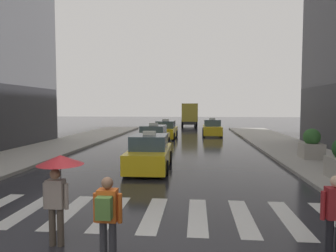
{
  "coord_description": "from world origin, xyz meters",
  "views": [
    {
      "loc": [
        1.75,
        -5.02,
        2.95
      ],
      "look_at": [
        0.52,
        8.0,
        2.1
      ],
      "focal_mm": 32.27,
      "sensor_mm": 36.0,
      "label": 1
    }
  ],
  "objects_px": {
    "taxi_lead": "(150,154)",
    "pedestrian_with_handbag": "(336,213)",
    "pedestrian_with_umbrella": "(59,175)",
    "taxi_third": "(166,131)",
    "planter_mid_block": "(312,145)",
    "taxi_second": "(154,138)",
    "pedestrian_with_backpack": "(107,214)",
    "taxi_fourth": "(212,128)",
    "box_truck": "(189,114)"
  },
  "relations": [
    {
      "from": "taxi_lead",
      "to": "pedestrian_with_umbrella",
      "type": "relative_size",
      "value": 2.36
    },
    {
      "from": "box_truck",
      "to": "pedestrian_with_backpack",
      "type": "bearing_deg",
      "value": -90.83
    },
    {
      "from": "pedestrian_with_backpack",
      "to": "planter_mid_block",
      "type": "distance_m",
      "value": 13.99
    },
    {
      "from": "box_truck",
      "to": "taxi_second",
      "type": "bearing_deg",
      "value": -94.65
    },
    {
      "from": "taxi_fourth",
      "to": "box_truck",
      "type": "distance_m",
      "value": 14.06
    },
    {
      "from": "taxi_third",
      "to": "pedestrian_with_umbrella",
      "type": "relative_size",
      "value": 2.36
    },
    {
      "from": "box_truck",
      "to": "planter_mid_block",
      "type": "distance_m",
      "value": 28.59
    },
    {
      "from": "taxi_second",
      "to": "planter_mid_block",
      "type": "xyz_separation_m",
      "value": [
        9.21,
        -4.05,
        0.15
      ]
    },
    {
      "from": "pedestrian_with_umbrella",
      "to": "taxi_third",
      "type": "bearing_deg",
      "value": 89.84
    },
    {
      "from": "taxi_second",
      "to": "planter_mid_block",
      "type": "distance_m",
      "value": 10.06
    },
    {
      "from": "taxi_second",
      "to": "taxi_third",
      "type": "relative_size",
      "value": 1.0
    },
    {
      "from": "pedestrian_with_backpack",
      "to": "pedestrian_with_handbag",
      "type": "distance_m",
      "value": 4.32
    },
    {
      "from": "taxi_lead",
      "to": "taxi_fourth",
      "type": "xyz_separation_m",
      "value": [
        3.78,
        16.84,
        0.0
      ]
    },
    {
      "from": "taxi_second",
      "to": "pedestrian_with_backpack",
      "type": "xyz_separation_m",
      "value": [
        1.35,
        -15.62,
        0.25
      ]
    },
    {
      "from": "taxi_lead",
      "to": "pedestrian_with_handbag",
      "type": "xyz_separation_m",
      "value": [
        4.83,
        -8.05,
        0.21
      ]
    },
    {
      "from": "taxi_lead",
      "to": "taxi_third",
      "type": "bearing_deg",
      "value": 92.6
    },
    {
      "from": "taxi_third",
      "to": "taxi_fourth",
      "type": "xyz_separation_m",
      "value": [
        4.4,
        3.18,
        0.0
      ]
    },
    {
      "from": "taxi_fourth",
      "to": "pedestrian_with_handbag",
      "type": "bearing_deg",
      "value": -87.58
    },
    {
      "from": "taxi_second",
      "to": "pedestrian_with_backpack",
      "type": "relative_size",
      "value": 2.77
    },
    {
      "from": "box_truck",
      "to": "taxi_fourth",
      "type": "bearing_deg",
      "value": -79.05
    },
    {
      "from": "pedestrian_with_backpack",
      "to": "taxi_lead",
      "type": "bearing_deg",
      "value": 93.64
    },
    {
      "from": "box_truck",
      "to": "pedestrian_with_handbag",
      "type": "distance_m",
      "value": 38.84
    },
    {
      "from": "pedestrian_with_backpack",
      "to": "planter_mid_block",
      "type": "xyz_separation_m",
      "value": [
        7.86,
        11.58,
        -0.1
      ]
    },
    {
      "from": "taxi_lead",
      "to": "pedestrian_with_umbrella",
      "type": "distance_m",
      "value": 8.01
    },
    {
      "from": "pedestrian_with_handbag",
      "to": "planter_mid_block",
      "type": "relative_size",
      "value": 1.03
    },
    {
      "from": "taxi_fourth",
      "to": "pedestrian_with_umbrella",
      "type": "xyz_separation_m",
      "value": [
        -4.46,
        -24.79,
        0.79
      ]
    },
    {
      "from": "taxi_lead",
      "to": "box_truck",
      "type": "height_order",
      "value": "box_truck"
    },
    {
      "from": "taxi_third",
      "to": "pedestrian_with_umbrella",
      "type": "distance_m",
      "value": 21.62
    },
    {
      "from": "taxi_second",
      "to": "pedestrian_with_handbag",
      "type": "bearing_deg",
      "value": -69.52
    },
    {
      "from": "taxi_third",
      "to": "planter_mid_block",
      "type": "xyz_separation_m",
      "value": [
        9.03,
        -10.69,
        0.15
      ]
    },
    {
      "from": "planter_mid_block",
      "to": "pedestrian_with_handbag",
      "type": "bearing_deg",
      "value": -107.99
    },
    {
      "from": "taxi_second",
      "to": "pedestrian_with_handbag",
      "type": "distance_m",
      "value": 16.09
    },
    {
      "from": "taxi_second",
      "to": "pedestrian_with_backpack",
      "type": "height_order",
      "value": "taxi_second"
    },
    {
      "from": "taxi_third",
      "to": "pedestrian_with_backpack",
      "type": "xyz_separation_m",
      "value": [
        1.17,
        -22.26,
        0.25
      ]
    },
    {
      "from": "taxi_fourth",
      "to": "planter_mid_block",
      "type": "bearing_deg",
      "value": -71.53
    },
    {
      "from": "pedestrian_with_umbrella",
      "to": "taxi_lead",
      "type": "bearing_deg",
      "value": 85.11
    },
    {
      "from": "taxi_fourth",
      "to": "pedestrian_with_umbrella",
      "type": "bearing_deg",
      "value": -100.19
    },
    {
      "from": "taxi_lead",
      "to": "pedestrian_with_backpack",
      "type": "bearing_deg",
      "value": -86.36
    },
    {
      "from": "pedestrian_with_umbrella",
      "to": "pedestrian_with_handbag",
      "type": "xyz_separation_m",
      "value": [
        5.51,
        -0.11,
        -0.58
      ]
    },
    {
      "from": "taxi_lead",
      "to": "pedestrian_with_umbrella",
      "type": "height_order",
      "value": "pedestrian_with_umbrella"
    },
    {
      "from": "taxi_second",
      "to": "taxi_fourth",
      "type": "xyz_separation_m",
      "value": [
        4.58,
        9.82,
        0.0
      ]
    },
    {
      "from": "taxi_third",
      "to": "pedestrian_with_backpack",
      "type": "bearing_deg",
      "value": -87.0
    },
    {
      "from": "taxi_lead",
      "to": "pedestrian_with_handbag",
      "type": "height_order",
      "value": "taxi_lead"
    },
    {
      "from": "pedestrian_with_umbrella",
      "to": "pedestrian_with_handbag",
      "type": "distance_m",
      "value": 5.54
    },
    {
      "from": "pedestrian_with_umbrella",
      "to": "pedestrian_with_backpack",
      "type": "xyz_separation_m",
      "value": [
        1.23,
        -0.66,
        -0.54
      ]
    },
    {
      "from": "taxi_lead",
      "to": "pedestrian_with_backpack",
      "type": "height_order",
      "value": "taxi_lead"
    },
    {
      "from": "taxi_third",
      "to": "taxi_second",
      "type": "bearing_deg",
      "value": -91.55
    },
    {
      "from": "box_truck",
      "to": "taxi_lead",
      "type": "bearing_deg",
      "value": -92.09
    },
    {
      "from": "taxi_fourth",
      "to": "planter_mid_block",
      "type": "distance_m",
      "value": 14.62
    },
    {
      "from": "taxi_third",
      "to": "box_truck",
      "type": "xyz_separation_m",
      "value": [
        1.74,
        16.94,
        1.13
      ]
    }
  ]
}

